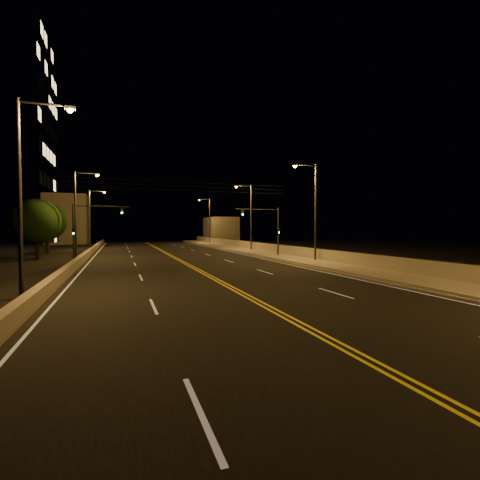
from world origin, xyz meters
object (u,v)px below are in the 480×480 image
object	(u,v)px
streetlight_3	(208,218)
streetlight_4	(26,184)
streetlight_1	(313,206)
tree_1	(47,222)
tree_0	(37,221)
streetlight_6	(91,215)
traffic_signal_right	(270,226)
traffic_signal_left	(86,225)
streetlight_5	(78,209)
streetlight_2	(249,213)

from	to	relation	value
streetlight_3	streetlight_4	world-z (taller)	same
streetlight_1	tree_1	xyz separation A→B (m)	(-26.40, 23.48, -1.21)
streetlight_4	tree_0	world-z (taller)	streetlight_4
streetlight_6	traffic_signal_right	distance (m)	31.60
traffic_signal_right	traffic_signal_left	distance (m)	18.68
streetlight_5	streetlight_6	distance (m)	19.08
streetlight_1	streetlight_2	distance (m)	17.02
streetlight_3	streetlight_5	size ratio (longest dim) A/B	1.00
streetlight_1	streetlight_3	xyz separation A→B (m)	(0.00, 40.63, 0.00)
streetlight_4	tree_1	xyz separation A→B (m)	(-4.95, 33.56, -1.21)
streetlight_6	tree_1	world-z (taller)	streetlight_6
streetlight_5	traffic_signal_right	size ratio (longest dim) A/B	1.67
streetlight_6	streetlight_1	bearing A→B (deg)	-55.32
streetlight_2	streetlight_5	world-z (taller)	same
traffic_signal_left	streetlight_6	bearing A→B (deg)	92.77
streetlight_2	tree_0	size ratio (longest dim) A/B	1.46
tree_0	tree_1	xyz separation A→B (m)	(-0.89, 10.79, 0.15)
streetlight_4	traffic_signal_left	world-z (taller)	streetlight_4
streetlight_1	streetlight_5	xyz separation A→B (m)	(-21.45, 11.92, 0.00)
streetlight_3	traffic_signal_left	world-z (taller)	streetlight_3
streetlight_6	tree_1	distance (m)	9.08
streetlight_5	traffic_signal_left	size ratio (longest dim) A/B	1.67
streetlight_1	tree_0	world-z (taller)	streetlight_1
streetlight_3	streetlight_4	size ratio (longest dim) A/B	1.00
tree_1	tree_0	bearing A→B (deg)	-85.26
streetlight_2	traffic_signal_left	xyz separation A→B (m)	(-20.27, -10.52, -1.81)
streetlight_3	streetlight_2	bearing A→B (deg)	-90.00
tree_0	traffic_signal_left	bearing A→B (deg)	-49.76
streetlight_3	streetlight_4	xyz separation A→B (m)	(-21.45, -50.71, 0.00)
streetlight_1	streetlight_2	world-z (taller)	same
streetlight_3	tree_0	xyz separation A→B (m)	(-25.51, -27.93, -1.36)
streetlight_4	tree_1	world-z (taller)	streetlight_4
streetlight_5	tree_0	distance (m)	4.35
streetlight_3	tree_1	size ratio (longest dim) A/B	1.41
streetlight_6	streetlight_5	bearing A→B (deg)	-90.00
streetlight_3	streetlight_6	size ratio (longest dim) A/B	1.00
streetlight_3	traffic_signal_right	world-z (taller)	streetlight_3
streetlight_1	streetlight_4	world-z (taller)	same
traffic_signal_right	tree_1	bearing A→B (deg)	145.62
streetlight_1	traffic_signal_right	world-z (taller)	streetlight_1
streetlight_4	streetlight_6	bearing A→B (deg)	90.00
streetlight_6	traffic_signal_left	distance (m)	24.60
streetlight_1	traffic_signal_right	size ratio (longest dim) A/B	1.67
streetlight_1	streetlight_2	bearing A→B (deg)	90.00
streetlight_4	traffic_signal_left	size ratio (longest dim) A/B	1.67
streetlight_6	tree_1	xyz separation A→B (m)	(-4.95, -7.52, -1.21)
streetlight_2	tree_0	world-z (taller)	streetlight_2
streetlight_3	traffic_signal_right	size ratio (longest dim) A/B	1.67
traffic_signal_right	tree_0	world-z (taller)	tree_0
streetlight_1	traffic_signal_left	size ratio (longest dim) A/B	1.67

